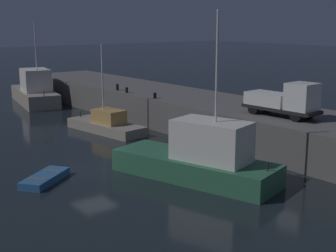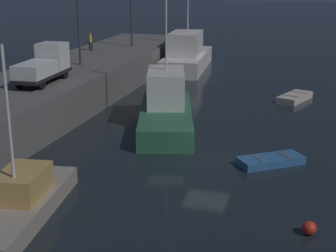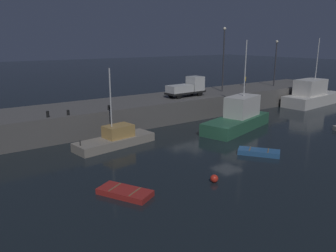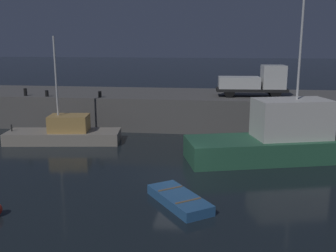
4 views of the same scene
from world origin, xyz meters
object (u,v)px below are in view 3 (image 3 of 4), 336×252
at_px(fishing_boat_orange, 116,139).
at_px(bollard_east, 68,113).
at_px(fishing_boat_white, 312,95).
at_px(dockworker, 245,80).
at_px(bollard_west, 48,114).
at_px(bollard_central, 109,107).
at_px(fishing_trawler_red, 239,117).
at_px(rowboat_white_mid, 125,192).
at_px(lamp_post_west, 224,55).
at_px(dinghy_red_small, 259,152).
at_px(utility_truck, 187,87).
at_px(mooring_buoy_near, 214,179).
at_px(lamp_post_east, 276,59).

bearing_deg(fishing_boat_orange, bollard_east, 126.88).
height_order(fishing_boat_white, dockworker, fishing_boat_white).
height_order(bollard_west, bollard_central, bollard_west).
bearing_deg(fishing_boat_orange, fishing_trawler_red, -8.61).
distance_m(bollard_central, bollard_east, 4.59).
height_order(fishing_trawler_red, rowboat_white_mid, fishing_trawler_red).
relative_size(dockworker, bollard_east, 3.23).
bearing_deg(fishing_boat_white, lamp_post_west, 158.95).
distance_m(fishing_boat_white, bollard_west, 41.33).
distance_m(dockworker, bollard_east, 32.71).
relative_size(fishing_trawler_red, fishing_boat_white, 0.89).
distance_m(dinghy_red_small, dockworker, 28.02).
height_order(utility_truck, bollard_west, utility_truck).
bearing_deg(bollard_west, fishing_boat_white, -3.92).
bearing_deg(fishing_trawler_red, lamp_post_west, 55.84).
height_order(dinghy_red_small, dockworker, dockworker).
height_order(bollard_central, bollard_east, bollard_east).
distance_m(mooring_buoy_near, bollard_west, 18.34).
relative_size(dinghy_red_small, lamp_post_east, 0.52).
distance_m(rowboat_white_mid, bollard_east, 14.94).
height_order(rowboat_white_mid, lamp_post_west, lamp_post_west).
distance_m(dinghy_red_small, mooring_buoy_near, 7.98).
distance_m(utility_truck, bollard_east, 17.58).
bearing_deg(mooring_buoy_near, rowboat_white_mid, 163.28).
bearing_deg(fishing_boat_white, dockworker, 130.53).
xyz_separation_m(fishing_boat_orange, lamp_post_west, (21.41, 7.21, 7.39)).
relative_size(fishing_boat_white, dinghy_red_small, 3.27).
relative_size(fishing_boat_white, fishing_boat_orange, 1.48).
height_order(fishing_boat_white, bollard_central, fishing_boat_white).
bearing_deg(rowboat_white_mid, bollard_central, 67.80).
bearing_deg(mooring_buoy_near, fishing_boat_white, 22.11).
distance_m(lamp_post_east, bollard_central, 31.80).
xyz_separation_m(dinghy_red_small, bollard_east, (-12.68, 14.25, 2.81)).
distance_m(utility_truck, bollard_central, 13.05).
relative_size(fishing_boat_white, lamp_post_west, 1.36).
distance_m(rowboat_white_mid, bollard_central, 16.08).
relative_size(dinghy_red_small, utility_truck, 0.65).
bearing_deg(rowboat_white_mid, dinghy_red_small, 1.43).
height_order(fishing_boat_white, dinghy_red_small, fishing_boat_white).
relative_size(lamp_post_west, lamp_post_east, 1.25).
relative_size(fishing_trawler_red, dockworker, 6.59).
bearing_deg(mooring_buoy_near, lamp_post_east, 31.57).
height_order(mooring_buoy_near, lamp_post_west, lamp_post_west).
bearing_deg(dockworker, utility_truck, -167.93).
bearing_deg(lamp_post_east, bollard_central, -175.51).
relative_size(mooring_buoy_near, bollard_central, 1.13).
bearing_deg(fishing_boat_white, bollard_west, 176.08).
height_order(lamp_post_west, utility_truck, lamp_post_west).
height_order(fishing_boat_white, mooring_buoy_near, fishing_boat_white).
bearing_deg(bollard_west, bollard_east, -5.12).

